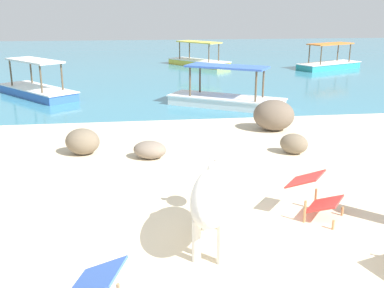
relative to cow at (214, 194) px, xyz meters
The scene contains 12 objects.
sand_beach 0.75m from the cow, 46.37° to the right, with size 18.00×14.00×0.04m, color beige.
water_surface 21.86m from the cow, 89.63° to the left, with size 60.00×36.00×0.03m, color teal.
cow is the anchor object (origin of this frame).
deck_chair_far 1.75m from the cow, 20.09° to the left, with size 0.93×0.90×0.68m.
shore_rock_large 3.72m from the cow, 100.61° to the left, with size 0.68×0.50×0.37m, color gray.
shore_rock_medium 4.60m from the cow, 116.91° to the left, with size 0.73×0.59×0.56m, color #756651.
shore_rock_small 4.28m from the cow, 56.14° to the left, with size 0.59×0.43×0.44m, color #756651.
shore_rock_flat 6.01m from the cow, 65.14° to the left, with size 1.02×0.86×0.78m, color #6B5B4C.
boat_yellow 19.16m from the cow, 82.16° to the left, with size 3.18×3.60×1.29m.
boat_white 8.75m from the cow, 77.17° to the left, with size 3.72×2.95×1.29m.
boat_blue 11.88m from the cow, 111.38° to the left, with size 3.20×3.59×1.29m.
boat_teal 19.17m from the cow, 61.74° to the left, with size 3.81×2.62×1.29m.
Camera 1 is at (-1.12, -5.05, 3.02)m, focal length 41.94 mm.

